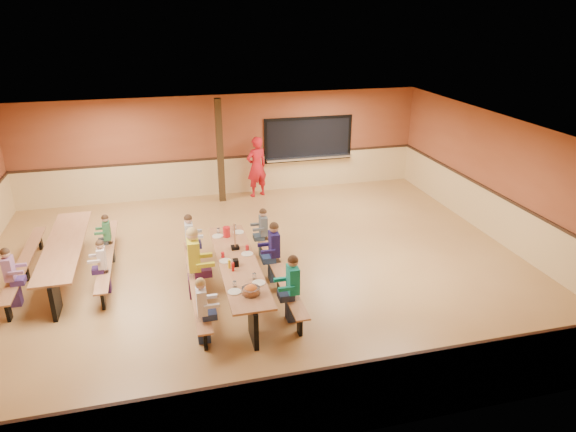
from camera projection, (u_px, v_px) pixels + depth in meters
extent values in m
plane|color=olive|center=(258.00, 267.00, 11.34)|extent=(12.00, 12.00, 0.00)
cube|color=brown|center=(224.00, 146.00, 15.25)|extent=(12.00, 0.04, 3.00)
cube|color=brown|center=(334.00, 346.00, 6.29)|extent=(12.00, 0.04, 3.00)
cube|color=brown|center=(505.00, 182.00, 12.13)|extent=(0.04, 10.00, 3.00)
cube|color=white|center=(254.00, 134.00, 10.20)|extent=(12.00, 10.00, 0.04)
cube|color=black|center=(308.00, 139.00, 15.80)|extent=(2.60, 0.06, 1.20)
cube|color=silver|center=(309.00, 158.00, 15.93)|extent=(2.70, 0.28, 0.06)
cube|color=black|center=(220.00, 151.00, 14.67)|extent=(0.18, 0.18, 3.00)
cube|color=#A16640|center=(238.00, 263.00, 9.98)|extent=(0.75, 3.60, 0.04)
cube|color=black|center=(253.00, 323.00, 8.73)|extent=(0.08, 0.60, 0.70)
cube|color=black|center=(228.00, 247.00, 11.51)|extent=(0.08, 0.60, 0.70)
cube|color=#A16640|center=(196.00, 281.00, 9.90)|extent=(0.26, 3.60, 0.04)
cube|color=black|center=(197.00, 291.00, 9.98)|extent=(0.06, 0.18, 0.41)
cube|color=#A16640|center=(279.00, 271.00, 10.27)|extent=(0.26, 3.60, 0.04)
cube|color=black|center=(279.00, 281.00, 10.36)|extent=(0.06, 0.18, 0.41)
cube|color=#A16640|center=(64.00, 245.00, 10.75)|extent=(0.75, 3.60, 0.04)
cube|color=black|center=(55.00, 298.00, 9.50)|extent=(0.08, 0.60, 0.70)
cube|color=black|center=(76.00, 231.00, 12.28)|extent=(0.08, 0.60, 0.70)
cube|color=#A16640|center=(24.00, 261.00, 10.67)|extent=(0.26, 3.60, 0.04)
cube|color=black|center=(26.00, 271.00, 10.76)|extent=(0.06, 0.18, 0.41)
cube|color=#A16640|center=(107.00, 253.00, 11.05)|extent=(0.26, 3.60, 0.04)
cube|color=black|center=(109.00, 262.00, 11.13)|extent=(0.06, 0.18, 0.41)
imported|color=red|center=(257.00, 167.00, 15.27)|extent=(0.78, 0.65, 1.83)
cylinder|color=red|center=(227.00, 232.00, 11.04)|extent=(0.16, 0.16, 0.22)
cube|color=black|center=(236.00, 263.00, 9.81)|extent=(0.10, 0.14, 0.13)
cylinder|color=yellow|center=(229.00, 264.00, 9.72)|extent=(0.06, 0.06, 0.17)
cylinder|color=#B2140F|center=(233.00, 267.00, 9.61)|extent=(0.06, 0.06, 0.17)
cube|color=black|center=(235.00, 247.00, 10.51)|extent=(0.16, 0.16, 0.06)
cube|color=#A16640|center=(235.00, 235.00, 10.40)|extent=(0.02, 0.09, 0.50)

